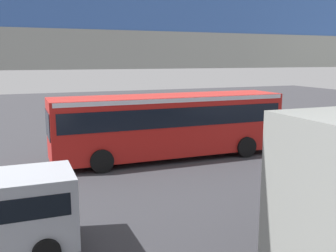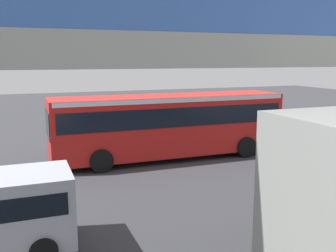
{
  "view_description": "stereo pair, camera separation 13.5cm",
  "coord_description": "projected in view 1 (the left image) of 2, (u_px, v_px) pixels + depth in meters",
  "views": [
    {
      "loc": [
        7.78,
        17.66,
        4.92
      ],
      "look_at": [
        0.95,
        0.25,
        1.6
      ],
      "focal_mm": 40.64,
      "sensor_mm": 36.0,
      "label": 1
    },
    {
      "loc": [
        7.66,
        17.71,
        4.92
      ],
      "look_at": [
        0.95,
        0.25,
        1.6
      ],
      "focal_mm": 40.64,
      "sensor_mm": 36.0,
      "label": 2
    }
  ],
  "objects": [
    {
      "name": "ground",
      "position": [
        183.0,
        154.0,
        19.85
      ],
      "size": [
        80.0,
        80.0,
        0.0
      ],
      "primitive_type": "plane",
      "color": "#38383D"
    },
    {
      "name": "city_bus",
      "position": [
        169.0,
        121.0,
        18.82
      ],
      "size": [
        11.54,
        2.85,
        3.15
      ],
      "color": "red",
      "rests_on": "ground"
    },
    {
      "name": "traffic_sign",
      "position": [
        209.0,
        106.0,
        24.41
      ],
      "size": [
        0.08,
        0.6,
        2.8
      ],
      "color": "slate",
      "rests_on": "ground"
    },
    {
      "name": "lane_dash_leftmost",
      "position": [
        222.0,
        138.0,
        24.0
      ],
      "size": [
        2.0,
        0.2,
        0.01
      ],
      "primitive_type": "cube",
      "color": "silver",
      "rests_on": "ground"
    },
    {
      "name": "lane_dash_left",
      "position": [
        163.0,
        143.0,
        22.56
      ],
      "size": [
        2.0,
        0.2,
        0.01
      ],
      "primitive_type": "cube",
      "color": "silver",
      "rests_on": "ground"
    },
    {
      "name": "lane_dash_centre",
      "position": [
        96.0,
        148.0,
        21.12
      ],
      "size": [
        2.0,
        0.2,
        0.01
      ],
      "primitive_type": "cube",
      "color": "silver",
      "rests_on": "ground"
    }
  ]
}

